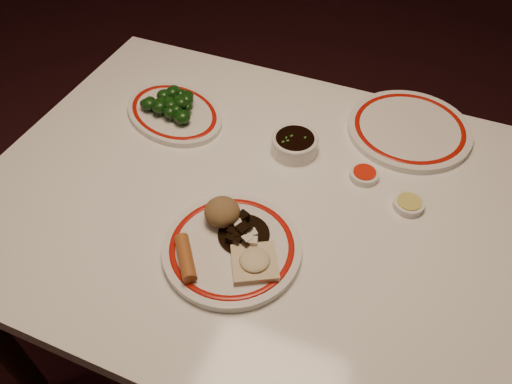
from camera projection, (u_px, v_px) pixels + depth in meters
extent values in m
plane|color=black|center=(258.00, 349.00, 1.62)|extent=(7.00, 7.00, 0.00)
cube|color=white|center=(259.00, 201.00, 1.08)|extent=(1.20, 0.90, 0.04)
cylinder|color=black|center=(2.00, 344.00, 1.26)|extent=(0.06, 0.06, 0.71)
cylinder|color=black|center=(159.00, 150.00, 1.74)|extent=(0.06, 0.06, 0.71)
cylinder|color=black|center=(479.00, 247.00, 1.46)|extent=(0.06, 0.06, 0.71)
cylinder|color=silver|center=(232.00, 249.00, 0.96)|extent=(0.30, 0.30, 0.02)
torus|color=#A11208|center=(232.00, 246.00, 0.95)|extent=(0.26, 0.26, 0.00)
ellipsoid|color=olive|center=(222.00, 212.00, 0.98)|extent=(0.07, 0.07, 0.05)
cylinder|color=#AB5E2A|center=(186.00, 258.00, 0.92)|extent=(0.08, 0.09, 0.03)
cube|color=beige|center=(255.00, 263.00, 0.92)|extent=(0.11, 0.11, 0.01)
ellipsoid|color=beige|center=(255.00, 260.00, 0.91)|extent=(0.06, 0.06, 0.02)
cylinder|color=black|center=(244.00, 235.00, 0.97)|extent=(0.10, 0.10, 0.00)
cube|color=black|center=(241.00, 228.00, 0.97)|extent=(0.03, 0.03, 0.02)
cube|color=black|center=(231.00, 238.00, 0.96)|extent=(0.02, 0.02, 0.02)
cube|color=black|center=(245.00, 231.00, 0.96)|extent=(0.03, 0.03, 0.02)
cube|color=black|center=(239.00, 235.00, 0.95)|extent=(0.03, 0.03, 0.02)
cube|color=black|center=(246.00, 244.00, 0.94)|extent=(0.02, 0.02, 0.01)
cube|color=black|center=(236.00, 241.00, 0.95)|extent=(0.02, 0.02, 0.02)
cube|color=black|center=(243.00, 230.00, 0.96)|extent=(0.03, 0.03, 0.02)
cube|color=black|center=(242.00, 224.00, 0.98)|extent=(0.02, 0.02, 0.01)
cube|color=black|center=(232.00, 232.00, 0.96)|extent=(0.02, 0.02, 0.02)
cube|color=black|center=(234.00, 238.00, 0.96)|extent=(0.02, 0.02, 0.01)
cube|color=black|center=(243.00, 217.00, 0.99)|extent=(0.03, 0.03, 0.02)
cube|color=black|center=(229.00, 220.00, 0.98)|extent=(0.02, 0.02, 0.02)
cube|color=beige|center=(238.00, 224.00, 0.97)|extent=(0.02, 0.02, 0.01)
cube|color=beige|center=(252.00, 233.00, 0.96)|extent=(0.02, 0.02, 0.01)
cube|color=beige|center=(247.00, 239.00, 0.94)|extent=(0.02, 0.02, 0.01)
cube|color=beige|center=(253.00, 241.00, 0.94)|extent=(0.02, 0.02, 0.01)
torus|color=#A11208|center=(174.00, 111.00, 1.24)|extent=(0.31, 0.31, 0.00)
cylinder|color=#23471C|center=(186.00, 106.00, 1.24)|extent=(0.01, 0.01, 0.01)
ellipsoid|color=#10360D|center=(186.00, 100.00, 1.23)|extent=(0.04, 0.04, 0.03)
cylinder|color=#23471C|center=(151.00, 105.00, 1.25)|extent=(0.01, 0.01, 0.01)
ellipsoid|color=#10360D|center=(150.00, 101.00, 1.24)|extent=(0.03, 0.03, 0.02)
cylinder|color=#23471C|center=(178.00, 108.00, 1.23)|extent=(0.01, 0.01, 0.01)
ellipsoid|color=#10360D|center=(177.00, 103.00, 1.22)|extent=(0.03, 0.03, 0.03)
cylinder|color=#23471C|center=(171.00, 117.00, 1.21)|extent=(0.01, 0.01, 0.02)
ellipsoid|color=#10360D|center=(170.00, 112.00, 1.20)|extent=(0.03, 0.03, 0.03)
cylinder|color=#23471C|center=(174.00, 110.00, 1.23)|extent=(0.01, 0.01, 0.01)
ellipsoid|color=#10360D|center=(173.00, 106.00, 1.22)|extent=(0.03, 0.03, 0.02)
cylinder|color=#23471C|center=(172.00, 116.00, 1.21)|extent=(0.01, 0.01, 0.02)
ellipsoid|color=#10360D|center=(172.00, 111.00, 1.20)|extent=(0.03, 0.03, 0.02)
cylinder|color=#23471C|center=(163.00, 111.00, 1.23)|extent=(0.01, 0.01, 0.01)
ellipsoid|color=#10360D|center=(162.00, 106.00, 1.22)|extent=(0.03, 0.03, 0.02)
cylinder|color=#23471C|center=(181.00, 99.00, 1.26)|extent=(0.01, 0.01, 0.01)
ellipsoid|color=#10360D|center=(180.00, 94.00, 1.25)|extent=(0.03, 0.03, 0.02)
cylinder|color=#23471C|center=(173.00, 109.00, 1.23)|extent=(0.01, 0.01, 0.02)
ellipsoid|color=#10360D|center=(172.00, 103.00, 1.22)|extent=(0.03, 0.03, 0.03)
cylinder|color=#23471C|center=(166.00, 101.00, 1.25)|extent=(0.01, 0.01, 0.01)
ellipsoid|color=#10360D|center=(165.00, 95.00, 1.24)|extent=(0.03, 0.03, 0.03)
cylinder|color=#23471C|center=(146.00, 108.00, 1.24)|extent=(0.01, 0.01, 0.01)
ellipsoid|color=#10360D|center=(145.00, 104.00, 1.23)|extent=(0.03, 0.03, 0.02)
cylinder|color=#23471C|center=(173.00, 109.00, 1.23)|extent=(0.01, 0.01, 0.02)
ellipsoid|color=#10360D|center=(172.00, 103.00, 1.22)|extent=(0.03, 0.03, 0.03)
cylinder|color=#23471C|center=(161.00, 113.00, 1.22)|extent=(0.01, 0.01, 0.01)
ellipsoid|color=#10360D|center=(160.00, 106.00, 1.21)|extent=(0.04, 0.04, 0.03)
cylinder|color=#23471C|center=(150.00, 109.00, 1.24)|extent=(0.01, 0.01, 0.01)
ellipsoid|color=#10360D|center=(149.00, 104.00, 1.22)|extent=(0.04, 0.04, 0.03)
cylinder|color=#23471C|center=(187.00, 112.00, 1.22)|extent=(0.01, 0.01, 0.01)
ellipsoid|color=#10360D|center=(187.00, 107.00, 1.21)|extent=(0.03, 0.03, 0.02)
cylinder|color=#23471C|center=(176.00, 111.00, 1.23)|extent=(0.01, 0.01, 0.01)
ellipsoid|color=#10360D|center=(175.00, 105.00, 1.21)|extent=(0.04, 0.04, 0.03)
cylinder|color=#23471C|center=(179.00, 120.00, 1.21)|extent=(0.01, 0.01, 0.01)
ellipsoid|color=#10360D|center=(178.00, 115.00, 1.20)|extent=(0.03, 0.03, 0.02)
cylinder|color=#23471C|center=(188.00, 101.00, 1.25)|extent=(0.01, 0.01, 0.01)
ellipsoid|color=#10360D|center=(187.00, 96.00, 1.24)|extent=(0.03, 0.03, 0.03)
cylinder|color=#23471C|center=(176.00, 109.00, 1.24)|extent=(0.01, 0.01, 0.01)
ellipsoid|color=#10360D|center=(175.00, 104.00, 1.22)|extent=(0.03, 0.03, 0.03)
cylinder|color=#23471C|center=(163.00, 110.00, 1.23)|extent=(0.01, 0.01, 0.01)
ellipsoid|color=#10360D|center=(161.00, 104.00, 1.22)|extent=(0.04, 0.04, 0.03)
cylinder|color=#23471C|center=(175.00, 95.00, 1.27)|extent=(0.01, 0.01, 0.01)
ellipsoid|color=#10360D|center=(174.00, 90.00, 1.26)|extent=(0.03, 0.03, 0.02)
cylinder|color=#23471C|center=(183.00, 122.00, 1.20)|extent=(0.01, 0.01, 0.01)
ellipsoid|color=#10360D|center=(182.00, 117.00, 1.19)|extent=(0.04, 0.04, 0.03)
ellipsoid|color=#10360D|center=(160.00, 106.00, 1.20)|extent=(0.03, 0.03, 0.03)
ellipsoid|color=#10360D|center=(176.00, 109.00, 1.19)|extent=(0.03, 0.03, 0.02)
ellipsoid|color=#10360D|center=(172.00, 92.00, 1.24)|extent=(0.03, 0.03, 0.03)
ellipsoid|color=#10360D|center=(181.00, 103.00, 1.20)|extent=(0.03, 0.03, 0.02)
ellipsoid|color=#10360D|center=(180.00, 99.00, 1.22)|extent=(0.03, 0.03, 0.02)
ellipsoid|color=#10360D|center=(178.00, 99.00, 1.21)|extent=(0.03, 0.03, 0.02)
ellipsoid|color=#10360D|center=(164.00, 95.00, 1.23)|extent=(0.03, 0.03, 0.03)
ellipsoid|color=#10360D|center=(171.00, 105.00, 1.20)|extent=(0.03, 0.03, 0.03)
ellipsoid|color=#10360D|center=(169.00, 101.00, 1.21)|extent=(0.03, 0.03, 0.02)
cylinder|color=silver|center=(295.00, 145.00, 1.15)|extent=(0.11, 0.11, 0.04)
cylinder|color=black|center=(295.00, 138.00, 1.13)|extent=(0.09, 0.09, 0.00)
cylinder|color=silver|center=(364.00, 175.00, 1.10)|extent=(0.06, 0.06, 0.02)
cylinder|color=red|center=(365.00, 172.00, 1.09)|extent=(0.05, 0.05, 0.00)
cylinder|color=silver|center=(408.00, 204.00, 1.04)|extent=(0.06, 0.06, 0.02)
cylinder|color=#CBC153|center=(409.00, 201.00, 1.03)|extent=(0.05, 0.05, 0.00)
cylinder|color=silver|center=(409.00, 129.00, 1.20)|extent=(0.32, 0.32, 0.02)
torus|color=#A11208|center=(410.00, 127.00, 1.20)|extent=(0.28, 0.28, 0.00)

